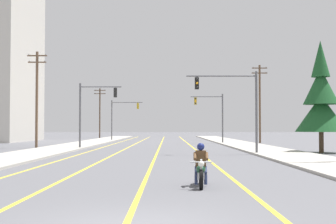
% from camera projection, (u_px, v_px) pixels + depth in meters
% --- Properties ---
extents(lane_stripe_center, '(0.16, 100.00, 0.01)m').
position_uv_depth(lane_stripe_center, '(161.00, 145.00, 54.50)').
color(lane_stripe_center, yellow).
rests_on(lane_stripe_center, ground).
extents(lane_stripe_left, '(0.16, 100.00, 0.01)m').
position_uv_depth(lane_stripe_left, '(134.00, 145.00, 54.50)').
color(lane_stripe_left, yellow).
rests_on(lane_stripe_left, ground).
extents(lane_stripe_right, '(0.16, 100.00, 0.01)m').
position_uv_depth(lane_stripe_right, '(190.00, 145.00, 54.50)').
color(lane_stripe_right, yellow).
rests_on(lane_stripe_right, ground).
extents(lane_stripe_far_left, '(0.16, 100.00, 0.01)m').
position_uv_depth(lane_stripe_far_left, '(112.00, 145.00, 54.51)').
color(lane_stripe_far_left, yellow).
rests_on(lane_stripe_far_left, ground).
extents(sidewalk_kerb_right, '(4.40, 110.00, 0.14)m').
position_uv_depth(sidewalk_kerb_right, '(249.00, 146.00, 49.50)').
color(sidewalk_kerb_right, '#ADA89E').
rests_on(sidewalk_kerb_right, ground).
extents(sidewalk_kerb_left, '(4.40, 110.00, 0.14)m').
position_uv_depth(sidewalk_kerb_left, '(73.00, 146.00, 49.51)').
color(sidewalk_kerb_left, '#ADA89E').
rests_on(sidewalk_kerb_left, ground).
extents(motorcycle_with_rider, '(0.70, 2.19, 1.46)m').
position_uv_depth(motorcycle_with_rider, '(201.00, 169.00, 15.96)').
color(motorcycle_with_rider, black).
rests_on(motorcycle_with_rider, ground).
extents(traffic_signal_near_right, '(5.32, 0.37, 6.20)m').
position_uv_depth(traffic_signal_near_right, '(236.00, 99.00, 35.16)').
color(traffic_signal_near_right, '#56565B').
rests_on(traffic_signal_near_right, ground).
extents(traffic_signal_near_left, '(4.02, 0.37, 6.20)m').
position_uv_depth(traffic_signal_near_left, '(92.00, 106.00, 44.55)').
color(traffic_signal_near_left, '#56565B').
rests_on(traffic_signal_near_left, ground).
extents(traffic_signal_mid_right, '(4.06, 0.37, 6.20)m').
position_uv_depth(traffic_signal_mid_right, '(214.00, 111.00, 58.64)').
color(traffic_signal_mid_right, '#56565B').
rests_on(traffic_signal_mid_right, ground).
extents(traffic_signal_mid_left, '(4.81, 0.45, 6.20)m').
position_uv_depth(traffic_signal_mid_left, '(121.00, 114.00, 72.01)').
color(traffic_signal_mid_left, '#56565B').
rests_on(traffic_signal_mid_left, ground).
extents(utility_pole_left_near, '(1.97, 0.26, 9.51)m').
position_uv_depth(utility_pole_left_near, '(37.00, 96.00, 46.51)').
color(utility_pole_left_near, brown).
rests_on(utility_pole_left_near, ground).
extents(utility_pole_right_far, '(2.04, 0.26, 10.16)m').
position_uv_depth(utility_pole_right_far, '(260.00, 101.00, 61.26)').
color(utility_pole_right_far, brown).
rests_on(utility_pole_right_far, ground).
extents(utility_pole_left_far, '(2.27, 0.26, 9.70)m').
position_uv_depth(utility_pole_left_far, '(100.00, 111.00, 92.14)').
color(utility_pole_left_far, '#4C3828').
rests_on(utility_pole_left_far, ground).
extents(conifer_tree_right_verge_near, '(4.06, 4.06, 8.93)m').
position_uv_depth(conifer_tree_right_verge_near, '(321.00, 101.00, 37.30)').
color(conifer_tree_right_verge_near, '#4C3828').
rests_on(conifer_tree_right_verge_near, ground).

